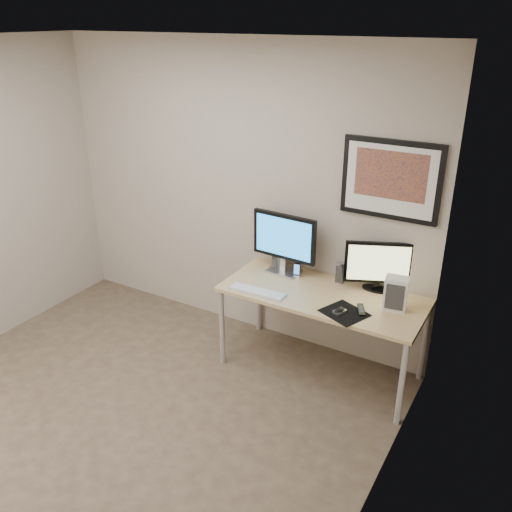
# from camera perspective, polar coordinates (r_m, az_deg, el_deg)

# --- Properties ---
(floor) EXTENTS (3.60, 3.60, 0.00)m
(floor) POSITION_cam_1_polar(r_m,az_deg,el_deg) (4.27, -14.36, -16.83)
(floor) COLOR #49382D
(floor) RESTS_ON ground
(room) EXTENTS (3.60, 3.60, 3.60)m
(room) POSITION_cam_1_polar(r_m,az_deg,el_deg) (3.74, -12.23, 6.50)
(room) COLOR white
(room) RESTS_ON ground
(desk) EXTENTS (1.60, 0.70, 0.73)m
(desk) POSITION_cam_1_polar(r_m,az_deg,el_deg) (4.34, 7.02, -4.69)
(desk) COLOR tan
(desk) RESTS_ON floor
(framed_art) EXTENTS (0.75, 0.04, 0.60)m
(framed_art) POSITION_cam_1_polar(r_m,az_deg,el_deg) (4.16, 13.99, 7.79)
(framed_art) COLOR black
(framed_art) RESTS_ON room
(monitor_large) EXTENTS (0.58, 0.20, 0.52)m
(monitor_large) POSITION_cam_1_polar(r_m,az_deg,el_deg) (4.50, 2.98, 1.59)
(monitor_large) COLOR #A4A4A9
(monitor_large) RESTS_ON desk
(monitor_tv) EXTENTS (0.49, 0.24, 0.41)m
(monitor_tv) POSITION_cam_1_polar(r_m,az_deg,el_deg) (4.34, 12.73, -0.93)
(monitor_tv) COLOR black
(monitor_tv) RESTS_ON desk
(speaker_left) EXTENTS (0.10, 0.10, 0.20)m
(speaker_left) POSITION_cam_1_polar(r_m,az_deg,el_deg) (4.66, 2.34, -0.15)
(speaker_left) COLOR #A4A4A9
(speaker_left) RESTS_ON desk
(speaker_right) EXTENTS (0.08, 0.08, 0.18)m
(speaker_right) POSITION_cam_1_polar(r_m,az_deg,el_deg) (4.46, 8.81, -1.73)
(speaker_right) COLOR #A4A4A9
(speaker_right) RESTS_ON desk
(phone_dock) EXTENTS (0.07, 0.07, 0.13)m
(phone_dock) POSITION_cam_1_polar(r_m,az_deg,el_deg) (4.52, 4.32, -1.47)
(phone_dock) COLOR black
(phone_dock) RESTS_ON desk
(keyboard) EXTENTS (0.47, 0.14, 0.02)m
(keyboard) POSITION_cam_1_polar(r_m,az_deg,el_deg) (4.29, 0.10, -3.74)
(keyboard) COLOR #BABABF
(keyboard) RESTS_ON desk
(mousepad) EXTENTS (0.38, 0.37, 0.00)m
(mousepad) POSITION_cam_1_polar(r_m,az_deg,el_deg) (4.06, 9.29, -5.93)
(mousepad) COLOR black
(mousepad) RESTS_ON desk
(mouse) EXTENTS (0.09, 0.11, 0.03)m
(mouse) POSITION_cam_1_polar(r_m,az_deg,el_deg) (4.05, 8.79, -5.69)
(mouse) COLOR black
(mouse) RESTS_ON mousepad
(remote) EXTENTS (0.11, 0.17, 0.02)m
(remote) POSITION_cam_1_polar(r_m,az_deg,el_deg) (4.10, 11.01, -5.57)
(remote) COLOR black
(remote) RESTS_ON desk
(fan_unit) EXTENTS (0.18, 0.15, 0.26)m
(fan_unit) POSITION_cam_1_polar(r_m,az_deg,el_deg) (4.13, 14.50, -3.84)
(fan_unit) COLOR silver
(fan_unit) RESTS_ON desk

